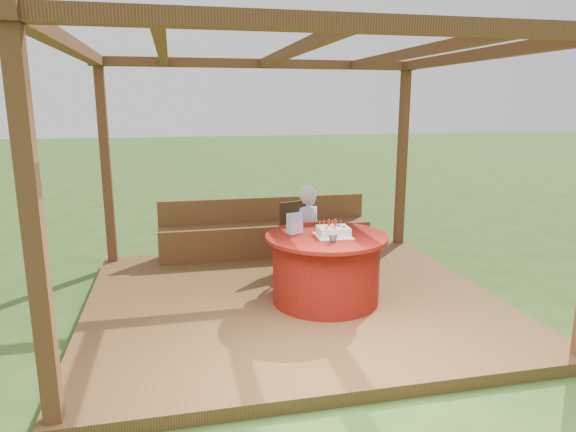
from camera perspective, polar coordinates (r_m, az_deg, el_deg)
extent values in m
plane|color=#2D4F1A|center=(5.91, 0.54, -10.04)|extent=(60.00, 60.00, 0.00)
cube|color=brown|center=(5.88, 0.54, -9.50)|extent=(4.50, 4.00, 0.12)
cube|color=brown|center=(3.64, -26.35, -2.24)|extent=(0.12, 0.12, 2.60)
cube|color=brown|center=(7.29, -19.57, 5.15)|extent=(0.12, 0.12, 2.60)
cube|color=brown|center=(7.98, 12.55, 6.16)|extent=(0.12, 0.12, 2.60)
cube|color=brown|center=(3.68, 7.71, 20.44)|extent=(4.50, 0.14, 0.12)
cube|color=brown|center=(7.31, -2.90, 16.55)|extent=(4.50, 0.14, 0.12)
cube|color=brown|center=(5.41, -23.05, 17.03)|extent=(0.14, 4.00, 0.12)
cube|color=brown|center=(6.31, 20.65, 16.44)|extent=(0.14, 4.00, 0.12)
cube|color=brown|center=(5.33, -13.83, 17.71)|extent=(0.10, 3.70, 0.10)
cube|color=brown|center=(5.48, 0.60, 17.91)|extent=(0.10, 3.70, 0.10)
cube|color=brown|center=(5.91, 13.56, 17.19)|extent=(0.10, 3.70, 0.10)
cube|color=brown|center=(7.37, -2.45, -2.58)|extent=(3.00, 0.42, 0.45)
cube|color=brown|center=(7.45, -2.72, 0.74)|extent=(3.00, 0.06, 0.35)
cylinder|color=maroon|center=(5.64, 4.23, -6.00)|extent=(1.16, 1.16, 0.71)
cylinder|color=maroon|center=(5.54, 4.29, -2.32)|extent=(1.32, 1.32, 0.04)
cube|color=#322010|center=(6.64, 1.62, -2.43)|extent=(0.56, 0.56, 0.05)
cylinder|color=#322010|center=(6.47, 1.20, -4.84)|extent=(0.04, 0.04, 0.43)
cylinder|color=#322010|center=(6.66, 3.69, -4.35)|extent=(0.04, 0.04, 0.43)
cylinder|color=#322010|center=(6.74, -0.44, -4.10)|extent=(0.04, 0.04, 0.43)
cylinder|color=#322010|center=(6.93, 1.99, -3.65)|extent=(0.04, 0.04, 0.43)
cube|color=#322010|center=(6.74, 0.69, -0.22)|extent=(0.42, 0.19, 0.45)
imported|color=#A5C9F5|center=(6.46, 2.11, -1.81)|extent=(0.47, 0.39, 1.09)
sphere|color=white|center=(6.35, 2.15, 2.45)|extent=(0.21, 0.21, 0.21)
cube|color=white|center=(5.50, 5.04, -2.18)|extent=(0.38, 0.38, 0.01)
cube|color=white|center=(5.49, 5.05, -1.68)|extent=(0.33, 0.27, 0.09)
cylinder|color=red|center=(5.50, 4.60, -0.76)|extent=(0.03, 0.03, 0.08)
cylinder|color=red|center=(5.52, 5.29, -0.72)|extent=(0.03, 0.03, 0.08)
sphere|color=green|center=(5.39, 4.24, -1.29)|extent=(0.04, 0.04, 0.04)
sphere|color=orange|center=(5.41, 5.29, -1.26)|extent=(0.04, 0.04, 0.04)
sphere|color=red|center=(5.46, 6.22, -1.16)|extent=(0.04, 0.04, 0.04)
sphere|color=yellow|center=(5.48, 4.40, -1.08)|extent=(0.04, 0.04, 0.04)
sphere|color=blue|center=(5.52, 5.66, -0.98)|extent=(0.04, 0.04, 0.04)
cube|color=#E695C8|center=(5.56, 0.75, -0.83)|extent=(0.18, 0.15, 0.22)
imported|color=silver|center=(5.22, 5.01, -2.55)|extent=(0.12, 0.12, 0.08)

